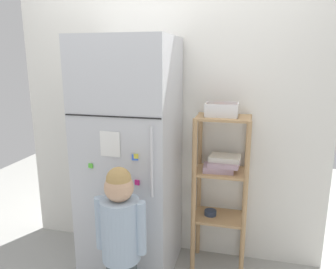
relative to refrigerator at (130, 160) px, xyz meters
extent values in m
plane|color=#999993|center=(0.21, -0.02, -0.91)|extent=(6.00, 6.00, 0.00)
cube|color=silver|center=(0.21, 0.34, 0.25)|extent=(2.58, 0.03, 2.32)
cube|color=silver|center=(0.00, 0.00, 0.00)|extent=(0.68, 0.63, 1.82)
cube|color=black|center=(0.00, -0.32, 0.39)|extent=(0.66, 0.01, 0.01)
cylinder|color=silver|center=(0.27, -0.34, 0.10)|extent=(0.02, 0.02, 0.47)
cube|color=white|center=(-0.02, -0.32, 0.20)|extent=(0.14, 0.01, 0.17)
cube|color=blue|center=(0.15, -0.32, 0.13)|extent=(0.04, 0.02, 0.04)
cube|color=#C01D6B|center=(0.16, -0.32, -0.05)|extent=(0.04, 0.02, 0.03)
cube|color=yellow|center=(0.16, -0.32, 0.13)|extent=(0.03, 0.01, 0.03)
cube|color=yellow|center=(0.07, -0.32, -0.31)|extent=(0.03, 0.02, 0.03)
cube|color=#54C737|center=(-0.17, -0.32, 0.04)|extent=(0.03, 0.01, 0.03)
cube|color=red|center=(0.02, -0.32, -0.13)|extent=(0.04, 0.02, 0.03)
cylinder|color=#9EB2C6|center=(0.12, -0.52, -0.29)|extent=(0.24, 0.24, 0.40)
sphere|color=#9EB2C6|center=(0.12, -0.45, -0.09)|extent=(0.11, 0.11, 0.11)
sphere|color=tan|center=(0.12, -0.52, 0.00)|extent=(0.18, 0.18, 0.18)
sphere|color=tan|center=(0.12, -0.52, 0.05)|extent=(0.15, 0.15, 0.15)
cylinder|color=#9EB2C6|center=(-0.01, -0.52, -0.26)|extent=(0.07, 0.07, 0.34)
cylinder|color=#9EB2C6|center=(0.25, -0.52, -0.26)|extent=(0.07, 0.07, 0.34)
cylinder|color=tan|center=(0.49, 0.03, -0.29)|extent=(0.04, 0.04, 1.25)
cylinder|color=tan|center=(0.87, 0.03, -0.29)|extent=(0.04, 0.04, 1.25)
cylinder|color=tan|center=(0.49, 0.29, -0.29)|extent=(0.04, 0.04, 1.25)
cylinder|color=tan|center=(0.87, 0.29, -0.29)|extent=(0.04, 0.04, 1.25)
cube|color=tan|center=(0.68, 0.16, 0.33)|extent=(0.40, 0.29, 0.02)
cube|color=tan|center=(0.68, 0.16, -0.10)|extent=(0.40, 0.29, 0.02)
cube|color=tan|center=(0.68, 0.16, -0.48)|extent=(0.40, 0.29, 0.02)
cube|color=#B293A3|center=(0.66, 0.15, -0.06)|extent=(0.24, 0.18, 0.04)
cube|color=#B293A3|center=(0.70, 0.15, -0.02)|extent=(0.24, 0.18, 0.03)
cube|color=silver|center=(0.70, 0.18, 0.01)|extent=(0.24, 0.18, 0.04)
cylinder|color=#2D384C|center=(0.61, 0.16, -0.45)|extent=(0.10, 0.10, 0.04)
cube|color=white|center=(0.66, 0.18, 0.34)|extent=(0.24, 0.18, 0.01)
cube|color=white|center=(0.66, 0.09, 0.39)|extent=(0.24, 0.01, 0.10)
cube|color=white|center=(0.66, 0.27, 0.39)|extent=(0.24, 0.01, 0.10)
cube|color=white|center=(0.55, 0.18, 0.39)|extent=(0.01, 0.18, 0.10)
cube|color=white|center=(0.78, 0.18, 0.39)|extent=(0.01, 0.18, 0.10)
sphere|color=#B42B19|center=(0.70, 0.15, 0.38)|extent=(0.07, 0.07, 0.07)
sphere|color=red|center=(0.66, 0.20, 0.38)|extent=(0.07, 0.07, 0.07)
sphere|color=orange|center=(0.63, 0.16, 0.38)|extent=(0.08, 0.08, 0.08)
camera|label=1|loc=(0.85, -2.22, 0.76)|focal=34.57mm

